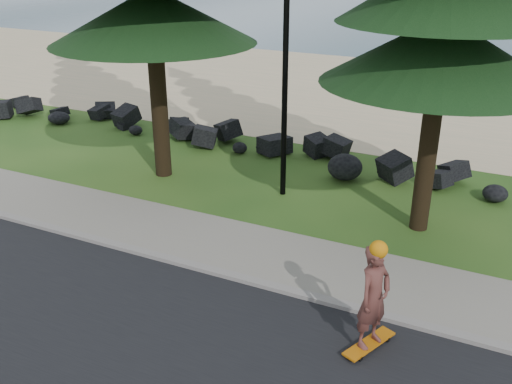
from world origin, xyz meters
TOP-DOWN VIEW (x-y plane):
  - ground at (0.00, 0.00)m, footprint 160.00×160.00m
  - kerb at (0.00, -0.90)m, footprint 160.00×0.20m
  - sidewalk at (0.00, 0.20)m, footprint 160.00×2.00m
  - beach_sand at (0.00, 14.50)m, footprint 160.00×15.00m
  - ocean at (0.00, 51.00)m, footprint 160.00×58.00m
  - seawall_boulders at (0.00, 5.60)m, footprint 60.00×2.40m
  - lamp_post at (0.00, 3.20)m, footprint 0.25×0.14m
  - skateboarder at (3.62, -1.78)m, footprint 0.64×1.05m

SIDE VIEW (x-z plane):
  - ground at x=0.00m, z-range 0.00..0.00m
  - seawall_boulders at x=0.00m, z-range -0.55..0.55m
  - ocean at x=0.00m, z-range 0.00..0.01m
  - beach_sand at x=0.00m, z-range 0.00..0.01m
  - sidewalk at x=0.00m, z-range 0.00..0.08m
  - kerb at x=0.00m, z-range 0.00..0.10m
  - skateboarder at x=3.62m, z-range 0.01..1.93m
  - lamp_post at x=0.00m, z-range 0.06..8.20m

